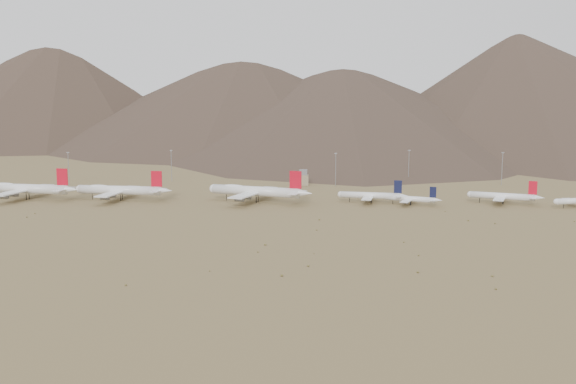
{
  "coord_description": "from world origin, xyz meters",
  "views": [
    {
      "loc": [
        42.66,
        -374.44,
        64.88
      ],
      "look_at": [
        22.55,
        30.0,
        7.25
      ],
      "focal_mm": 40.0,
      "sensor_mm": 36.0,
      "label": 1
    }
  ],
  "objects_px": {
    "widebody_centre": "(120,190)",
    "narrowbody_b": "(411,199)",
    "widebody_east": "(256,191)",
    "control_tower": "(303,178)",
    "widebody_west": "(26,188)",
    "narrowbody_a": "(372,195)"
  },
  "relations": [
    {
      "from": "widebody_centre",
      "to": "narrowbody_b",
      "type": "distance_m",
      "value": 188.88
    },
    {
      "from": "widebody_east",
      "to": "narrowbody_b",
      "type": "bearing_deg",
      "value": 15.42
    },
    {
      "from": "narrowbody_b",
      "to": "control_tower",
      "type": "xyz_separation_m",
      "value": [
        -70.25,
        93.93,
        1.3
      ]
    },
    {
      "from": "widebody_west",
      "to": "widebody_centre",
      "type": "bearing_deg",
      "value": 9.65
    },
    {
      "from": "narrowbody_b",
      "to": "control_tower",
      "type": "distance_m",
      "value": 117.3
    },
    {
      "from": "widebody_west",
      "to": "narrowbody_b",
      "type": "bearing_deg",
      "value": 7.67
    },
    {
      "from": "widebody_east",
      "to": "control_tower",
      "type": "distance_m",
      "value": 92.06
    },
    {
      "from": "widebody_west",
      "to": "widebody_east",
      "type": "distance_m",
      "value": 153.56
    },
    {
      "from": "control_tower",
      "to": "widebody_centre",
      "type": "bearing_deg",
      "value": -144.79
    },
    {
      "from": "widebody_west",
      "to": "narrowbody_b",
      "type": "relative_size",
      "value": 2.01
    },
    {
      "from": "widebody_centre",
      "to": "widebody_east",
      "type": "relative_size",
      "value": 0.96
    },
    {
      "from": "control_tower",
      "to": "narrowbody_b",
      "type": "bearing_deg",
      "value": -53.21
    },
    {
      "from": "widebody_east",
      "to": "narrowbody_a",
      "type": "height_order",
      "value": "widebody_east"
    },
    {
      "from": "widebody_east",
      "to": "narrowbody_a",
      "type": "xyz_separation_m",
      "value": [
        74.52,
        1.1,
        -2.51
      ]
    },
    {
      "from": "narrowbody_a",
      "to": "widebody_east",
      "type": "bearing_deg",
      "value": -168.73
    },
    {
      "from": "widebody_west",
      "to": "control_tower",
      "type": "distance_m",
      "value": 199.82
    },
    {
      "from": "narrowbody_b",
      "to": "widebody_east",
      "type": "bearing_deg",
      "value": -161.92
    },
    {
      "from": "widebody_west",
      "to": "widebody_east",
      "type": "xyz_separation_m",
      "value": [
        153.49,
        -4.64,
        0.05
      ]
    },
    {
      "from": "widebody_west",
      "to": "control_tower",
      "type": "xyz_separation_m",
      "value": [
        181.78,
        82.94,
        -2.04
      ]
    },
    {
      "from": "widebody_west",
      "to": "narrowbody_a",
      "type": "relative_size",
      "value": 1.57
    },
    {
      "from": "widebody_east",
      "to": "control_tower",
      "type": "relative_size",
      "value": 5.79
    },
    {
      "from": "widebody_centre",
      "to": "control_tower",
      "type": "distance_m",
      "value": 144.83
    }
  ]
}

